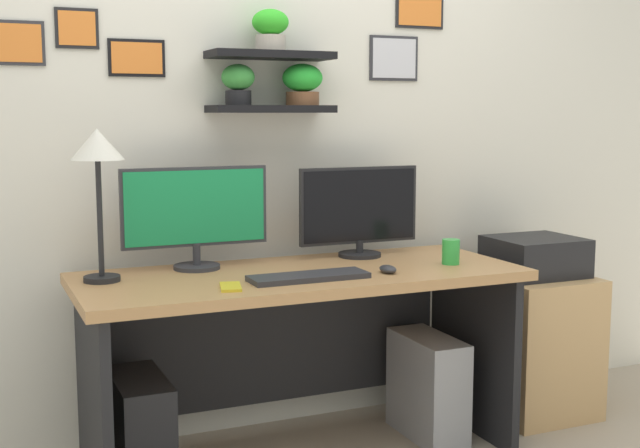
# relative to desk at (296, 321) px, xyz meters

# --- Properties ---
(back_wall_assembly) EXTENTS (4.40, 0.24, 2.70)m
(back_wall_assembly) POSITION_rel_desk_xyz_m (0.00, 0.38, 0.82)
(back_wall_assembly) COLOR silver
(back_wall_assembly) RESTS_ON ground
(desk) EXTENTS (1.69, 0.68, 0.75)m
(desk) POSITION_rel_desk_xyz_m (0.00, 0.00, 0.00)
(desk) COLOR tan
(desk) RESTS_ON ground
(monitor_left) EXTENTS (0.57, 0.18, 0.39)m
(monitor_left) POSITION_rel_desk_xyz_m (-0.35, 0.16, 0.42)
(monitor_left) COLOR #2D2D33
(monitor_left) RESTS_ON desk
(monitor_right) EXTENTS (0.53, 0.18, 0.38)m
(monitor_right) POSITION_rel_desk_xyz_m (0.35, 0.16, 0.40)
(monitor_right) COLOR black
(monitor_right) RESTS_ON desk
(keyboard) EXTENTS (0.44, 0.14, 0.02)m
(keyboard) POSITION_rel_desk_xyz_m (-0.03, -0.21, 0.22)
(keyboard) COLOR #2D2D33
(keyboard) RESTS_ON desk
(computer_mouse) EXTENTS (0.06, 0.09, 0.03)m
(computer_mouse) POSITION_rel_desk_xyz_m (0.29, -0.21, 0.22)
(computer_mouse) COLOR #2D2D33
(computer_mouse) RESTS_ON desk
(desk_lamp) EXTENTS (0.19, 0.19, 0.55)m
(desk_lamp) POSITION_rel_desk_xyz_m (-0.73, 0.06, 0.65)
(desk_lamp) COLOR black
(desk_lamp) RESTS_ON desk
(cell_phone) EXTENTS (0.10, 0.15, 0.01)m
(cell_phone) POSITION_rel_desk_xyz_m (-0.34, -0.24, 0.21)
(cell_phone) COLOR yellow
(cell_phone) RESTS_ON desk
(pen_cup) EXTENTS (0.07, 0.07, 0.10)m
(pen_cup) POSITION_rel_desk_xyz_m (0.61, -0.15, 0.26)
(pen_cup) COLOR green
(pen_cup) RESTS_ON desk
(drawer_cabinet) EXTENTS (0.44, 0.50, 0.63)m
(drawer_cabinet) POSITION_rel_desk_xyz_m (1.16, 0.03, -0.23)
(drawer_cabinet) COLOR tan
(drawer_cabinet) RESTS_ON ground
(printer) EXTENTS (0.38, 0.34, 0.17)m
(printer) POSITION_rel_desk_xyz_m (1.16, 0.03, 0.17)
(printer) COLOR black
(printer) RESTS_ON drawer_cabinet
(computer_tower_left) EXTENTS (0.18, 0.40, 0.42)m
(computer_tower_left) POSITION_rel_desk_xyz_m (-0.63, -0.07, -0.33)
(computer_tower_left) COLOR black
(computer_tower_left) RESTS_ON ground
(computer_tower_right) EXTENTS (0.18, 0.40, 0.43)m
(computer_tower_right) POSITION_rel_desk_xyz_m (0.57, -0.05, -0.33)
(computer_tower_right) COLOR #99999E
(computer_tower_right) RESTS_ON ground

